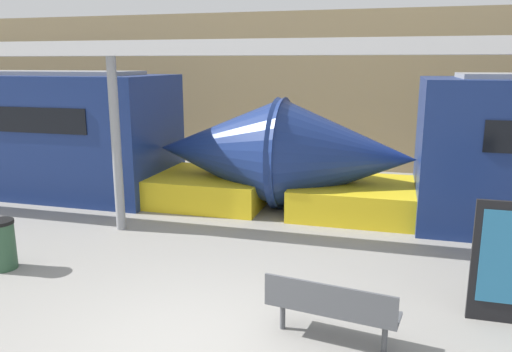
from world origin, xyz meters
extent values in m
plane|color=gray|center=(0.00, 0.00, 0.00)|extent=(60.00, 60.00, 0.00)
cube|color=tan|center=(0.00, 11.14, 2.50)|extent=(56.00, 0.20, 5.00)
cone|color=navy|center=(1.20, 6.29, 1.32)|extent=(3.18, 2.63, 2.63)
cube|color=yellow|center=(1.50, 6.29, 0.35)|extent=(2.86, 2.46, 0.70)
cone|color=navy|center=(-1.79, 6.29, 1.32)|extent=(3.18, 2.63, 2.63)
cube|color=yellow|center=(-2.09, 6.29, 0.35)|extent=(2.86, 2.46, 0.70)
cube|color=#4C4F54|center=(1.64, 0.67, 0.43)|extent=(1.69, 0.69, 0.04)
cube|color=#4C4F54|center=(1.60, 0.48, 0.64)|extent=(1.63, 0.29, 0.37)
cylinder|color=#4C4F54|center=(0.98, 0.78, 0.21)|extent=(0.07, 0.07, 0.41)
cylinder|color=#4C4F54|center=(2.29, 0.57, 0.21)|extent=(0.07, 0.07, 0.41)
cylinder|color=#2D5138|center=(-4.00, 1.43, 0.40)|extent=(0.45, 0.45, 0.79)
cylinder|color=gray|center=(-3.15, 3.80, 1.77)|extent=(0.19, 0.19, 3.54)
cube|color=silver|center=(-3.15, 3.80, 3.68)|extent=(28.00, 0.60, 0.28)
camera|label=1|loc=(2.23, -5.05, 3.42)|focal=35.00mm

